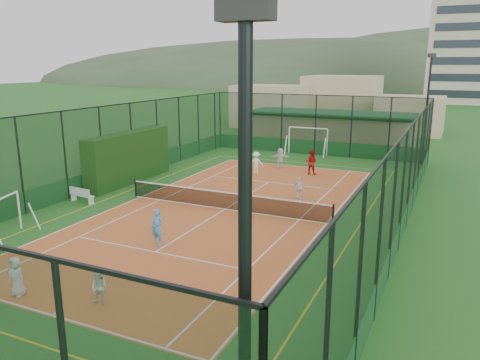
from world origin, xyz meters
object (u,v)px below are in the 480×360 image
object	(u,v)px
child_near_mid	(157,227)
coach	(311,162)
clubhouse	(330,129)
child_near_right	(99,288)
white_bench	(82,195)
futsal_goal_far	(308,141)
child_near_left	(16,276)
child_far_right	(299,188)
child_far_back	(280,158)
futsal_goal_near	(1,219)
child_far_left	(256,163)
floodlight_ne	(427,110)
apartment_tower	(474,23)
floodlight_se	(245,350)

from	to	relation	value
child_near_mid	coach	distance (m)	15.66
clubhouse	child_near_right	size ratio (longest dim) A/B	13.18
white_bench	futsal_goal_far	world-z (taller)	futsal_goal_far
clubhouse	child_near_left	distance (m)	33.46
white_bench	child_far_right	size ratio (longest dim) A/B	1.21
child_far_back	child_near_right	bearing A→B (deg)	69.68
futsal_goal_near	child_far_left	bearing A→B (deg)	-35.62
white_bench	futsal_goal_near	distance (m)	5.84
child_near_right	child_far_left	world-z (taller)	child_far_left
futsal_goal_far	clubhouse	bearing A→B (deg)	82.17
floodlight_ne	apartment_tower	bearing A→B (deg)	87.02
coach	futsal_goal_near	bearing A→B (deg)	63.73
futsal_goal_near	child_near_mid	bearing A→B (deg)	-89.16
child_far_right	coach	bearing A→B (deg)	-81.38
clubhouse	futsal_goal_near	world-z (taller)	clubhouse
child_near_left	child_near_right	distance (m)	2.98
child_near_right	child_far_right	bearing A→B (deg)	71.90
child_near_left	futsal_goal_near	bearing A→B (deg)	145.48
apartment_tower	child_far_left	xyz separation A→B (m)	(-13.71, -73.69, -14.21)
white_bench	child_far_right	xyz separation A→B (m)	(10.82, 5.57, 0.22)
clubhouse	child_far_back	size ratio (longest dim) A/B	10.26
child_far_right	futsal_goal_far	bearing A→B (deg)	-77.10
clubhouse	child_near_mid	world-z (taller)	clubhouse
futsal_goal_near	child_near_left	world-z (taller)	futsal_goal_near
child_near_right	child_far_right	world-z (taller)	child_far_right
futsal_goal_far	child_near_right	world-z (taller)	futsal_goal_far
child_near_right	child_far_back	bearing A→B (deg)	85.13
child_near_left	child_far_right	size ratio (longest dim) A/B	1.03
child_near_left	child_near_mid	xyz separation A→B (m)	(1.69, 5.66, 0.12)
white_bench	child_far_back	bearing A→B (deg)	68.46
child_near_left	futsal_goal_far	bearing A→B (deg)	87.42
floodlight_se	child_far_back	distance (m)	29.22
floodlight_ne	child_far_left	bearing A→B (deg)	-141.20
floodlight_se	child_near_right	distance (m)	10.34
child_far_right	floodlight_se	bearing A→B (deg)	103.60
futsal_goal_near	child_near_left	bearing A→B (deg)	-142.53
futsal_goal_near	child_far_left	size ratio (longest dim) A/B	1.80
futsal_goal_far	child_near_left	xyz separation A→B (m)	(-1.42, -28.38, -0.43)
white_bench	child_far_right	distance (m)	12.17
coach	child_near_left	bearing A→B (deg)	79.77
child_far_back	white_bench	bearing A→B (deg)	37.04
child_near_mid	child_far_right	distance (m)	9.70
child_near_mid	child_far_back	world-z (taller)	child_near_mid
futsal_goal_far	futsal_goal_near	bearing A→B (deg)	-105.20
child_far_left	coach	world-z (taller)	coach
child_far_left	white_bench	bearing A→B (deg)	44.71
clubhouse	coach	size ratio (longest dim) A/B	8.87
child_far_back	apartment_tower	bearing A→B (deg)	-125.13
child_far_left	futsal_goal_far	bearing A→B (deg)	-112.43
child_near_left	coach	distance (m)	21.52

